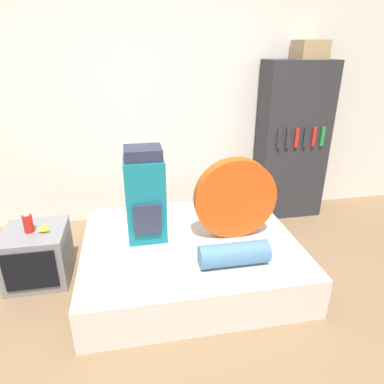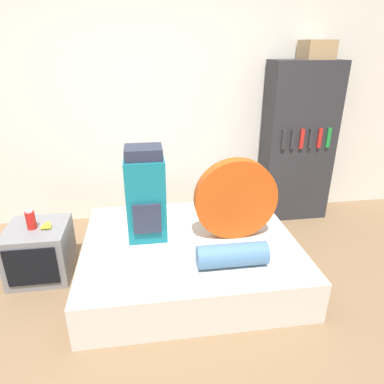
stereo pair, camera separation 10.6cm
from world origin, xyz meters
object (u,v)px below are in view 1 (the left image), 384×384
object	(u,v)px
tent_bag	(235,198)
cardboard_box	(310,50)
canister	(28,223)
television	(38,255)
backpack	(145,196)
sleeping_roll	(234,254)
bookshelf	(292,142)

from	to	relation	value
tent_bag	cardboard_box	world-z (taller)	cardboard_box
tent_bag	canister	world-z (taller)	tent_bag
cardboard_box	tent_bag	bearing A→B (deg)	-136.04
television	canister	bearing A→B (deg)	-163.62
backpack	sleeping_roll	size ratio (longest dim) A/B	1.51
sleeping_roll	television	distance (m)	1.70
sleeping_roll	cardboard_box	world-z (taller)	cardboard_box
sleeping_roll	television	world-z (taller)	sleeping_roll
backpack	sleeping_roll	bearing A→B (deg)	-40.19
tent_bag	canister	size ratio (longest dim) A/B	4.16
backpack	tent_bag	size ratio (longest dim) A/B	1.14
television	canister	world-z (taller)	canister
television	cardboard_box	xyz separation A→B (m)	(2.79, 0.87, 1.63)
backpack	tent_bag	world-z (taller)	backpack
sleeping_roll	television	xyz separation A→B (m)	(-1.58, 0.60, -0.20)
sleeping_roll	canister	size ratio (longest dim) A/B	3.16
tent_bag	sleeping_roll	bearing A→B (deg)	-106.63
backpack	television	bearing A→B (deg)	175.69
cardboard_box	canister	bearing A→B (deg)	-162.62
bookshelf	tent_bag	bearing A→B (deg)	-134.19
sleeping_roll	bookshelf	world-z (taller)	bookshelf
tent_bag	cardboard_box	size ratio (longest dim) A/B	2.31
backpack	canister	size ratio (longest dim) A/B	4.76
television	bookshelf	bearing A→B (deg)	17.37
sleeping_roll	cardboard_box	bearing A→B (deg)	50.62
sleeping_roll	television	size ratio (longest dim) A/B	1.03
canister	bookshelf	distance (m)	2.86
backpack	television	world-z (taller)	backpack
sleeping_roll	bookshelf	distance (m)	1.87
tent_bag	bookshelf	world-z (taller)	bookshelf
sleeping_roll	tent_bag	bearing A→B (deg)	73.37
tent_bag	bookshelf	bearing A→B (deg)	45.81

